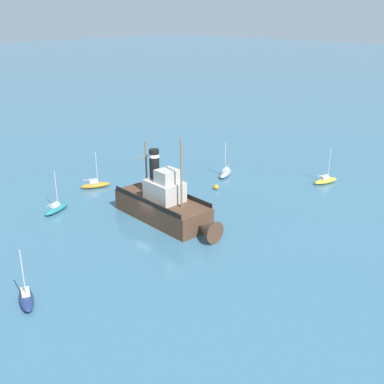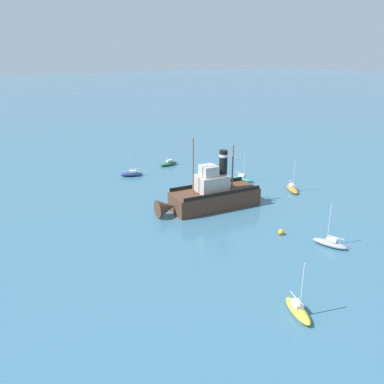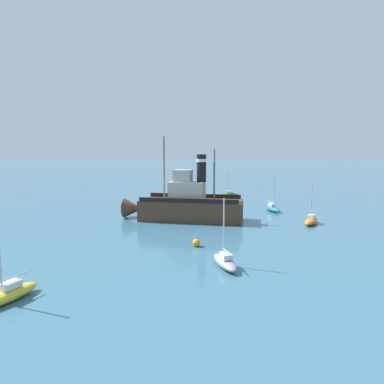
% 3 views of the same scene
% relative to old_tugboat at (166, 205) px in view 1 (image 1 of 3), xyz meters
% --- Properties ---
extents(ground_plane, '(600.00, 600.00, 0.00)m').
position_rel_old_tugboat_xyz_m(ground_plane, '(1.85, -0.79, -1.83)').
color(ground_plane, '#38667F').
extents(old_tugboat, '(5.32, 14.62, 9.90)m').
position_rel_old_tugboat_xyz_m(old_tugboat, '(0.00, 0.00, 0.00)').
color(old_tugboat, '#4C3323').
rests_on(old_tugboat, ground).
extents(sailboat_navy, '(2.53, 3.92, 4.90)m').
position_rel_old_tugboat_xyz_m(sailboat_navy, '(18.78, 3.51, -1.40)').
color(sailboat_navy, navy).
rests_on(sailboat_navy, ground).
extents(sailboat_orange, '(3.90, 2.63, 4.90)m').
position_rel_old_tugboat_xyz_m(sailboat_orange, '(-0.85, -14.26, -1.40)').
color(sailboat_orange, orange).
rests_on(sailboat_orange, ground).
extents(sailboat_grey, '(3.94, 2.37, 4.90)m').
position_rel_old_tugboat_xyz_m(sailboat_grey, '(-16.24, -4.83, -1.40)').
color(sailboat_grey, gray).
rests_on(sailboat_grey, ground).
extents(sailboat_teal, '(3.95, 2.28, 4.90)m').
position_rel_old_tugboat_xyz_m(sailboat_teal, '(7.05, -10.95, -1.40)').
color(sailboat_teal, '#23757A').
rests_on(sailboat_teal, ground).
extents(sailboat_yellow, '(3.95, 2.22, 4.90)m').
position_rel_old_tugboat_xyz_m(sailboat_yellow, '(-23.16, 6.91, -1.40)').
color(sailboat_yellow, gold).
rests_on(sailboat_yellow, ground).
extents(mooring_buoy, '(0.68, 0.68, 0.68)m').
position_rel_old_tugboat_xyz_m(mooring_buoy, '(-11.26, -2.31, -1.49)').
color(mooring_buoy, orange).
rests_on(mooring_buoy, ground).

